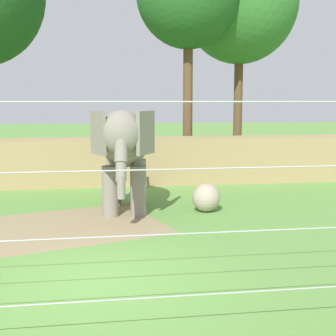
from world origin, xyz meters
name	(u,v)px	position (x,y,z in m)	size (l,w,h in m)	color
ground_plane	(95,282)	(0.00, 0.00, 0.00)	(120.00, 120.00, 0.00)	#609342
dirt_patch	(75,225)	(-0.58, 4.06, 0.00)	(4.48, 3.83, 0.01)	#937F5B
embankment_wall	(98,162)	(0.00, 10.28, 0.92)	(36.00, 1.80, 1.83)	tan
elephant	(124,145)	(0.84, 5.32, 2.05)	(1.86, 4.18, 3.10)	gray
enrichment_ball	(206,198)	(3.27, 5.10, 0.43)	(0.86, 0.86, 0.86)	tan
cable_fence	(90,222)	(0.00, -2.26, 1.75)	(12.35, 0.25, 3.47)	brown
tree_behind_wall	(240,3)	(7.11, 14.78, 8.11)	(5.69, 5.69, 11.13)	brown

